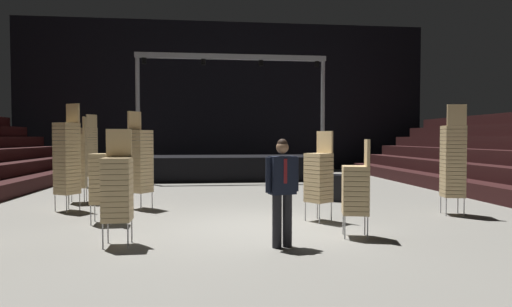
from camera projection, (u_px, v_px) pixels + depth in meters
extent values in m
cube|color=gray|center=(256.00, 230.00, 8.24)|extent=(22.00, 30.00, 0.10)
cube|color=black|center=(226.00, 97.00, 23.00)|extent=(22.00, 0.30, 8.00)
cube|color=black|center=(231.00, 167.00, 18.02)|extent=(7.80, 2.99, 0.97)
cylinder|color=#9EA0A8|center=(138.00, 107.00, 16.30)|extent=(0.16, 0.16, 3.95)
cylinder|color=#9EA0A8|center=(323.00, 108.00, 17.09)|extent=(0.16, 0.16, 3.95)
cube|color=#9EA0A8|center=(232.00, 57.00, 16.62)|extent=(7.50, 0.20, 0.20)
cylinder|color=black|center=(144.00, 61.00, 16.26)|extent=(0.18, 0.18, 0.22)
cylinder|color=black|center=(203.00, 62.00, 16.51)|extent=(0.18, 0.18, 0.22)
cylinder|color=black|center=(261.00, 63.00, 16.75)|extent=(0.18, 0.18, 0.22)
cylinder|color=black|center=(317.00, 64.00, 17.00)|extent=(0.18, 0.18, 0.22)
cylinder|color=black|center=(287.00, 220.00, 6.73)|extent=(0.15, 0.15, 0.85)
cylinder|color=black|center=(277.00, 221.00, 6.67)|extent=(0.15, 0.15, 0.85)
cube|color=silver|center=(284.00, 175.00, 6.62)|extent=(0.20, 0.14, 0.60)
cube|color=black|center=(282.00, 175.00, 6.67)|extent=(0.45, 0.33, 0.60)
cube|color=maroon|center=(285.00, 171.00, 6.56)|extent=(0.06, 0.03, 0.38)
cylinder|color=black|center=(296.00, 174.00, 6.76)|extent=(0.12, 0.12, 0.55)
cylinder|color=black|center=(269.00, 175.00, 6.59)|extent=(0.12, 0.12, 0.55)
sphere|color=#936B4C|center=(282.00, 147.00, 6.66)|extent=(0.20, 0.20, 0.20)
sphere|color=black|center=(282.00, 144.00, 6.66)|extent=(0.16, 0.16, 0.16)
cylinder|color=#B2B5BA|center=(128.00, 236.00, 6.63)|extent=(0.02, 0.02, 0.40)
cylinder|color=#B2B5BA|center=(103.00, 237.00, 6.58)|extent=(0.02, 0.02, 0.40)
cylinder|color=#B2B5BA|center=(132.00, 231.00, 7.01)|extent=(0.02, 0.02, 0.40)
cylinder|color=#B2B5BA|center=(108.00, 231.00, 6.96)|extent=(0.02, 0.02, 0.40)
cube|color=tan|center=(118.00, 218.00, 6.79)|extent=(0.45, 0.45, 0.08)
cube|color=tan|center=(117.00, 213.00, 6.78)|extent=(0.45, 0.45, 0.08)
cube|color=tan|center=(117.00, 208.00, 6.78)|extent=(0.45, 0.45, 0.08)
cube|color=tan|center=(117.00, 203.00, 6.78)|extent=(0.45, 0.45, 0.08)
cube|color=tan|center=(117.00, 197.00, 6.77)|extent=(0.45, 0.45, 0.08)
cube|color=tan|center=(117.00, 192.00, 6.77)|extent=(0.45, 0.45, 0.08)
cube|color=tan|center=(117.00, 187.00, 6.77)|extent=(0.45, 0.45, 0.08)
cube|color=tan|center=(117.00, 181.00, 6.76)|extent=(0.45, 0.45, 0.08)
cube|color=tan|center=(117.00, 176.00, 6.76)|extent=(0.45, 0.45, 0.08)
cube|color=tan|center=(117.00, 171.00, 6.76)|extent=(0.45, 0.45, 0.08)
cube|color=tan|center=(117.00, 166.00, 6.76)|extent=(0.45, 0.45, 0.08)
cube|color=tan|center=(117.00, 160.00, 6.75)|extent=(0.45, 0.45, 0.08)
cube|color=tan|center=(119.00, 143.00, 6.94)|extent=(0.41, 0.06, 0.46)
cylinder|color=#B2B5BA|center=(441.00, 204.00, 9.79)|extent=(0.02, 0.02, 0.40)
cylinder|color=#B2B5BA|center=(458.00, 205.00, 9.75)|extent=(0.02, 0.02, 0.40)
cylinder|color=#B2B5BA|center=(446.00, 207.00, 9.41)|extent=(0.02, 0.02, 0.40)
cylinder|color=#B2B5BA|center=(464.00, 207.00, 9.37)|extent=(0.02, 0.02, 0.40)
cube|color=tan|center=(452.00, 195.00, 9.57)|extent=(0.52, 0.52, 0.08)
cube|color=tan|center=(452.00, 191.00, 9.57)|extent=(0.52, 0.52, 0.08)
cube|color=tan|center=(452.00, 188.00, 9.57)|extent=(0.52, 0.52, 0.08)
cube|color=tan|center=(452.00, 184.00, 9.56)|extent=(0.52, 0.52, 0.08)
cube|color=tan|center=(453.00, 180.00, 9.56)|extent=(0.52, 0.52, 0.08)
cube|color=tan|center=(453.00, 176.00, 9.56)|extent=(0.52, 0.52, 0.08)
cube|color=tan|center=(453.00, 173.00, 9.56)|extent=(0.52, 0.52, 0.08)
cube|color=tan|center=(453.00, 169.00, 9.55)|extent=(0.52, 0.52, 0.08)
cube|color=tan|center=(453.00, 165.00, 9.55)|extent=(0.52, 0.52, 0.08)
cube|color=tan|center=(453.00, 161.00, 9.55)|extent=(0.52, 0.52, 0.08)
cube|color=tan|center=(453.00, 158.00, 9.54)|extent=(0.52, 0.52, 0.08)
cube|color=tan|center=(453.00, 154.00, 9.54)|extent=(0.52, 0.52, 0.08)
cube|color=tan|center=(453.00, 150.00, 9.54)|extent=(0.52, 0.52, 0.08)
cube|color=tan|center=(453.00, 146.00, 9.53)|extent=(0.52, 0.52, 0.08)
cube|color=tan|center=(453.00, 143.00, 9.53)|extent=(0.52, 0.52, 0.08)
cube|color=tan|center=(453.00, 139.00, 9.53)|extent=(0.52, 0.52, 0.08)
cube|color=tan|center=(453.00, 135.00, 9.52)|extent=(0.52, 0.52, 0.08)
cube|color=tan|center=(453.00, 131.00, 9.52)|extent=(0.52, 0.52, 0.08)
cube|color=tan|center=(453.00, 127.00, 9.52)|extent=(0.52, 0.52, 0.08)
cube|color=tan|center=(457.00, 115.00, 9.32)|extent=(0.41, 0.14, 0.46)
cylinder|color=#B2B5BA|center=(319.00, 214.00, 8.56)|extent=(0.02, 0.02, 0.40)
cylinder|color=#B2B5BA|center=(305.00, 211.00, 8.85)|extent=(0.02, 0.02, 0.40)
cylinder|color=#B2B5BA|center=(331.00, 212.00, 8.81)|extent=(0.02, 0.02, 0.40)
cylinder|color=#B2B5BA|center=(317.00, 209.00, 9.10)|extent=(0.02, 0.02, 0.40)
cube|color=tan|center=(318.00, 200.00, 8.82)|extent=(0.61, 0.61, 0.08)
cube|color=tan|center=(318.00, 196.00, 8.82)|extent=(0.61, 0.61, 0.08)
cube|color=tan|center=(318.00, 192.00, 8.82)|extent=(0.61, 0.61, 0.08)
cube|color=tan|center=(318.00, 188.00, 8.81)|extent=(0.61, 0.61, 0.08)
cube|color=tan|center=(318.00, 184.00, 8.81)|extent=(0.61, 0.61, 0.08)
cube|color=tan|center=(318.00, 180.00, 8.81)|extent=(0.61, 0.61, 0.08)
cube|color=tan|center=(319.00, 176.00, 8.80)|extent=(0.61, 0.61, 0.08)
cube|color=tan|center=(319.00, 172.00, 8.80)|extent=(0.61, 0.61, 0.08)
cube|color=tan|center=(319.00, 167.00, 8.80)|extent=(0.61, 0.61, 0.08)
cube|color=tan|center=(319.00, 163.00, 8.79)|extent=(0.61, 0.61, 0.08)
cube|color=tan|center=(319.00, 159.00, 8.79)|extent=(0.61, 0.61, 0.08)
cube|color=tan|center=(319.00, 155.00, 8.79)|extent=(0.61, 0.61, 0.08)
cube|color=tan|center=(325.00, 142.00, 8.91)|extent=(0.27, 0.36, 0.46)
cylinder|color=#B2B5BA|center=(81.00, 182.00, 14.91)|extent=(0.02, 0.02, 0.40)
cylinder|color=#B2B5BA|center=(91.00, 181.00, 15.22)|extent=(0.02, 0.02, 0.40)
cylinder|color=#B2B5BA|center=(87.00, 182.00, 14.69)|extent=(0.02, 0.02, 0.40)
cylinder|color=#B2B5BA|center=(97.00, 181.00, 15.01)|extent=(0.02, 0.02, 0.40)
cube|color=tan|center=(89.00, 175.00, 14.95)|extent=(0.62, 0.62, 0.08)
cube|color=tan|center=(89.00, 172.00, 14.95)|extent=(0.62, 0.62, 0.08)
cube|color=tan|center=(89.00, 170.00, 14.94)|extent=(0.62, 0.62, 0.08)
cube|color=tan|center=(89.00, 168.00, 14.94)|extent=(0.62, 0.62, 0.08)
cube|color=tan|center=(89.00, 165.00, 14.94)|extent=(0.62, 0.62, 0.08)
cube|color=tan|center=(89.00, 163.00, 14.93)|extent=(0.62, 0.62, 0.08)
cube|color=tan|center=(89.00, 160.00, 14.93)|extent=(0.62, 0.62, 0.08)
cube|color=tan|center=(89.00, 158.00, 14.93)|extent=(0.62, 0.62, 0.08)
cube|color=tan|center=(89.00, 155.00, 14.93)|extent=(0.62, 0.62, 0.08)
cube|color=tan|center=(89.00, 153.00, 14.92)|extent=(0.62, 0.62, 0.08)
cube|color=tan|center=(89.00, 151.00, 14.92)|extent=(0.62, 0.62, 0.08)
cube|color=tan|center=(89.00, 148.00, 14.92)|extent=(0.62, 0.62, 0.08)
cube|color=tan|center=(89.00, 146.00, 14.91)|extent=(0.62, 0.62, 0.08)
cube|color=tan|center=(89.00, 143.00, 14.91)|extent=(0.62, 0.62, 0.08)
cube|color=tan|center=(88.00, 141.00, 14.91)|extent=(0.62, 0.62, 0.08)
cube|color=tan|center=(88.00, 139.00, 14.90)|extent=(0.62, 0.62, 0.08)
cube|color=tan|center=(88.00, 136.00, 14.90)|extent=(0.62, 0.62, 0.08)
cube|color=tan|center=(88.00, 134.00, 14.90)|extent=(0.62, 0.62, 0.08)
cube|color=tan|center=(88.00, 131.00, 14.90)|extent=(0.62, 0.62, 0.08)
cube|color=tan|center=(88.00, 129.00, 14.89)|extent=(0.62, 0.62, 0.08)
cube|color=tan|center=(92.00, 121.00, 14.77)|extent=(0.30, 0.34, 0.46)
cylinder|color=#B2B5BA|center=(345.00, 228.00, 7.23)|extent=(0.02, 0.02, 0.40)
cylinder|color=#B2B5BA|center=(343.00, 223.00, 7.61)|extent=(0.02, 0.02, 0.40)
cylinder|color=#B2B5BA|center=(368.00, 228.00, 7.18)|extent=(0.02, 0.02, 0.40)
cylinder|color=#B2B5BA|center=(365.00, 224.00, 7.56)|extent=(0.02, 0.02, 0.40)
cube|color=tan|center=(355.00, 212.00, 7.39)|extent=(0.53, 0.53, 0.08)
cube|color=tan|center=(355.00, 207.00, 7.38)|extent=(0.53, 0.53, 0.08)
cube|color=tan|center=(355.00, 202.00, 7.38)|extent=(0.53, 0.53, 0.08)
cube|color=tan|center=(355.00, 197.00, 7.38)|extent=(0.53, 0.53, 0.08)
cube|color=tan|center=(355.00, 193.00, 7.37)|extent=(0.53, 0.53, 0.08)
cube|color=tan|center=(355.00, 188.00, 7.37)|extent=(0.53, 0.53, 0.08)
cube|color=tan|center=(355.00, 183.00, 7.37)|extent=(0.53, 0.53, 0.08)
cube|color=tan|center=(355.00, 178.00, 7.36)|extent=(0.53, 0.53, 0.08)
cube|color=tan|center=(355.00, 173.00, 7.36)|extent=(0.53, 0.53, 0.08)
cube|color=tan|center=(355.00, 168.00, 7.36)|extent=(0.53, 0.53, 0.08)
cube|color=tan|center=(367.00, 153.00, 7.32)|extent=(0.14, 0.41, 0.46)
cylinder|color=#B2B5BA|center=(67.00, 204.00, 9.83)|extent=(0.02, 0.02, 0.40)
cylinder|color=#B2B5BA|center=(55.00, 203.00, 9.99)|extent=(0.02, 0.02, 0.40)
cylinder|color=#B2B5BA|center=(80.00, 202.00, 10.17)|extent=(0.02, 0.02, 0.40)
cylinder|color=#B2B5BA|center=(68.00, 201.00, 10.33)|extent=(0.02, 0.02, 0.40)
cube|color=tan|center=(67.00, 192.00, 10.07)|extent=(0.61, 0.61, 0.08)
cube|color=tan|center=(67.00, 189.00, 10.07)|extent=(0.61, 0.61, 0.08)
cube|color=tan|center=(67.00, 185.00, 10.06)|extent=(0.61, 0.61, 0.08)
cube|color=tan|center=(67.00, 182.00, 10.06)|extent=(0.61, 0.61, 0.08)
cube|color=tan|center=(67.00, 178.00, 10.06)|extent=(0.61, 0.61, 0.08)
cube|color=tan|center=(67.00, 175.00, 10.05)|extent=(0.61, 0.61, 0.08)
cube|color=tan|center=(67.00, 171.00, 10.05)|extent=(0.61, 0.61, 0.08)
cube|color=tan|center=(67.00, 167.00, 10.05)|extent=(0.61, 0.61, 0.08)
cube|color=tan|center=(67.00, 164.00, 10.05)|extent=(0.61, 0.61, 0.08)
cube|color=tan|center=(67.00, 160.00, 10.04)|extent=(0.61, 0.61, 0.08)
cube|color=tan|center=(67.00, 157.00, 10.04)|extent=(0.61, 0.61, 0.08)
cube|color=tan|center=(67.00, 153.00, 10.04)|extent=(0.61, 0.61, 0.08)
cube|color=tan|center=(67.00, 150.00, 10.03)|extent=(0.61, 0.61, 0.08)
cube|color=tan|center=(67.00, 146.00, 10.03)|extent=(0.61, 0.61, 0.08)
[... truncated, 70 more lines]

